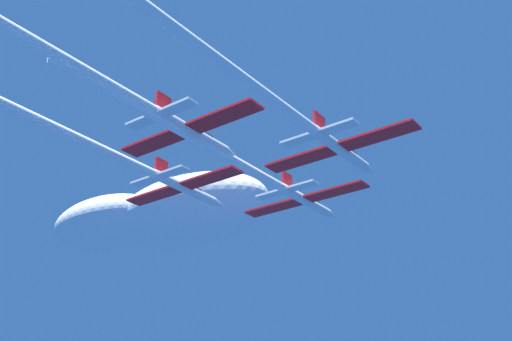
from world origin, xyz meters
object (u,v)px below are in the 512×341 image
Objects in this scene: jet_lead at (250,169)px; jet_slot at (99,79)px; jet_right_wing at (252,85)px; jet_left_wing at (113,154)px.

jet_slot is at bearing -89.49° from jet_lead.
jet_right_wing is at bearing 35.44° from jet_slot.
jet_lead is 1.01× the size of jet_left_wing.
jet_slot is (-10.24, -7.29, 0.75)m from jet_right_wing.
jet_lead is at bearing 47.02° from jet_left_wing.
jet_slot is at bearing -46.15° from jet_left_wing.
jet_left_wing is 14.34m from jet_slot.
jet_lead is 20.80m from jet_slot.
jet_slot reaches higher than jet_lead.
jet_right_wing is (10.42, -13.51, -0.38)m from jet_lead.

